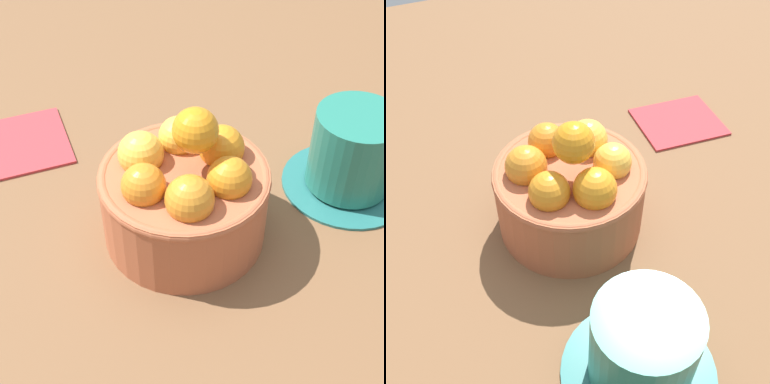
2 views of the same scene
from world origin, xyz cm
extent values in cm
cube|color=brown|center=(0.00, 0.00, -2.02)|extent=(140.53, 119.48, 4.04)
cylinder|color=#AD5938|center=(0.00, 0.00, 3.68)|extent=(14.68, 14.68, 7.36)
torus|color=#AD5938|center=(0.00, 0.00, 6.96)|extent=(14.88, 14.88, 1.00)
sphere|color=orange|center=(-3.05, -2.67, 8.11)|extent=(3.79, 3.79, 3.79)
sphere|color=orange|center=(0.79, -3.98, 8.11)|extent=(4.03, 4.03, 4.03)
sphere|color=#F5B53E|center=(3.84, -1.31, 8.11)|extent=(3.68, 3.68, 3.68)
sphere|color=gold|center=(3.05, 2.67, 8.11)|extent=(4.01, 4.01, 4.01)
sphere|color=orange|center=(-0.79, 3.98, 8.11)|extent=(3.74, 3.74, 3.74)
sphere|color=orange|center=(-3.84, 1.31, 8.11)|extent=(4.03, 4.03, 4.03)
sphere|color=orange|center=(0.01, -1.05, 11.48)|extent=(3.83, 3.83, 3.83)
cylinder|color=#246865|center=(-1.23, -17.35, 0.30)|extent=(12.75, 12.75, 0.60)
cylinder|color=#237260|center=(-1.23, -17.35, 4.59)|extent=(8.23, 8.23, 7.99)
cube|color=#B23338|center=(19.38, 10.11, 0.30)|extent=(11.07, 9.64, 0.60)
camera|label=1|loc=(-33.20, 15.25, 39.72)|focal=54.04mm
camera|label=2|loc=(-12.61, -31.36, 38.70)|focal=45.54mm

